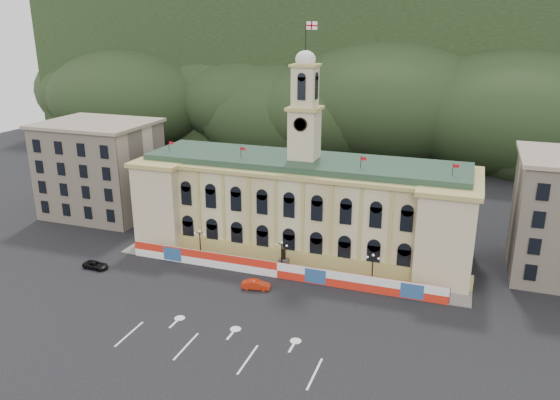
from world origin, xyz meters
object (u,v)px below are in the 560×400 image
(lamp_center, at_px, (282,254))
(red_sedan, at_px, (256,285))
(black_suv, at_px, (96,265))
(statue, at_px, (284,263))

(lamp_center, bearing_deg, red_sedan, -104.07)
(red_sedan, relative_size, black_suv, 1.03)
(statue, distance_m, lamp_center, 2.14)
(statue, bearing_deg, red_sedan, -102.26)
(lamp_center, height_order, black_suv, lamp_center)
(lamp_center, bearing_deg, black_suv, -162.98)
(lamp_center, bearing_deg, statue, 90.00)
(red_sedan, bearing_deg, statue, -23.76)
(statue, relative_size, red_sedan, 0.85)
(statue, xyz_separation_m, black_suv, (-28.01, -9.57, -0.61))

